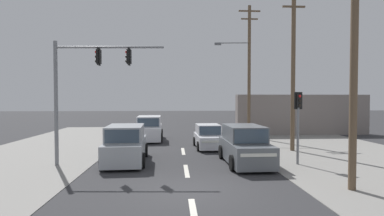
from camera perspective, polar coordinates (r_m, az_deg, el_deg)
The scene contains 15 objects.
ground_plane at distance 10.83m, azimuth -0.40°, elevation -15.59°, with size 140.00×140.00×0.00m, color #303033.
lane_dash_near at distance 8.94m, azimuth 0.32°, elevation -19.38°, with size 0.20×2.40×0.01m, color silver.
lane_dash_mid at distance 13.72m, azimuth -1.07°, elevation -11.84°, with size 0.20×2.40×0.01m, color silver.
lane_dash_far at distance 18.61m, azimuth -1.71°, elevation -8.22°, with size 0.20×2.40×0.01m, color silver.
kerb_left_verge at distance 16.69m, azimuth -32.30°, elevation -9.62°, with size 8.00×40.00×0.02m, color gray.
utility_pole_foreground_right at distance 12.01m, azimuth 27.99°, elevation 11.98°, with size 3.78×0.30×10.07m.
utility_pole_midground_right at distance 19.59m, azimuth 18.71°, elevation 7.52°, with size 1.80×0.26×9.97m.
utility_pole_background_right at distance 25.51m, azimuth 10.56°, elevation 7.61°, with size 3.78×0.55×10.94m.
traffic_signal_mast at distance 15.37m, azimuth -20.11°, elevation 5.08°, with size 5.28×0.53×6.00m.
pedestal_signal_right_kerb at distance 15.48m, azimuth 19.57°, elevation -1.35°, with size 0.44×0.31×3.56m.
shopfront_wall_far at distance 28.78m, azimuth 20.25°, elevation -1.19°, with size 12.00×1.00×3.60m, color gray.
suv_kerbside_parked at distance 15.63m, azimuth -12.50°, elevation -6.91°, with size 2.22×4.61×1.90m.
suv_receding_far at distance 15.23m, azimuth 9.98°, elevation -7.12°, with size 2.13×4.57×1.90m.
suv_oncoming_near at distance 23.50m, azimuth -8.13°, elevation -3.98°, with size 2.17×4.59×1.90m.
hatchback_crossing_left at distance 19.81m, azimuth 3.15°, elevation -5.57°, with size 1.88×3.69×1.53m.
Camera 1 is at (-0.54, -10.32, 3.23)m, focal length 28.00 mm.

